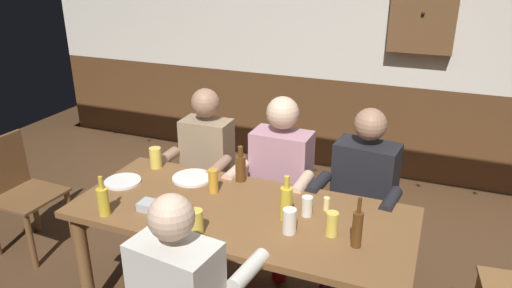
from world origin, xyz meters
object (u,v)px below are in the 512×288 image
at_px(dining_table, 241,225).
at_px(table_candle, 326,204).
at_px(person_1, 278,173).
at_px(bottle_0, 103,201).
at_px(bottle_2, 357,228).
at_px(pint_glass_5, 196,222).
at_px(person_0, 203,163).
at_px(plate_0, 192,178).
at_px(pint_glass_3, 307,206).
at_px(person_2, 362,189).
at_px(bottle_3, 241,167).
at_px(wall_dart_cabinet, 424,12).
at_px(plate_1, 123,181).
at_px(pint_glass_1, 289,221).
at_px(pint_glass_0, 213,181).
at_px(pint_glass_4, 332,224).
at_px(pint_glass_2, 156,158).
at_px(condiment_caddy, 151,206).
at_px(bottle_1, 286,202).
at_px(chair_empty_near_left, 19,191).

height_order(dining_table, table_candle, table_candle).
xyz_separation_m(person_1, bottle_0, (-0.69, -1.00, 0.15)).
relative_size(bottle_2, pint_glass_5, 1.98).
relative_size(dining_table, person_0, 1.61).
distance_m(dining_table, plate_0, 0.53).
bearing_deg(pint_glass_3, person_2, 69.71).
bearing_deg(bottle_3, bottle_0, -128.48).
relative_size(dining_table, wall_dart_cabinet, 2.81).
bearing_deg(plate_1, pint_glass_3, 2.23).
bearing_deg(pint_glass_1, bottle_3, 136.01).
bearing_deg(bottle_2, pint_glass_0, 164.69).
bearing_deg(bottle_3, person_2, 23.04).
bearing_deg(pint_glass_4, person_0, 147.89).
relative_size(plate_0, bottle_0, 1.10).
distance_m(pint_glass_0, pint_glass_2, 0.56).
bearing_deg(bottle_0, pint_glass_2, 97.07).
distance_m(dining_table, condiment_caddy, 0.53).
bearing_deg(person_2, dining_table, 55.38).
bearing_deg(person_0, bottle_1, 142.08).
height_order(person_0, chair_empty_near_left, person_0).
xyz_separation_m(condiment_caddy, pint_glass_4, (1.02, 0.13, 0.04)).
height_order(bottle_0, bottle_3, bottle_3).
bearing_deg(pint_glass_2, person_2, 14.13).
bearing_deg(plate_1, bottle_2, -5.71).
distance_m(pint_glass_3, pint_glass_5, 0.63).
bearing_deg(plate_0, chair_empty_near_left, -172.72).
bearing_deg(pint_glass_3, bottle_2, -32.36).
bearing_deg(plate_0, wall_dart_cabinet, 59.89).
relative_size(person_2, pint_glass_5, 8.69).
distance_m(chair_empty_near_left, plate_0, 1.43).
xyz_separation_m(person_0, plate_1, (-0.26, -0.61, 0.08)).
xyz_separation_m(chair_empty_near_left, bottle_0, (1.15, -0.41, 0.36)).
bearing_deg(person_0, bottle_2, 147.98).
distance_m(person_2, pint_glass_3, 0.63).
height_order(dining_table, pint_glass_0, pint_glass_0).
bearing_deg(pint_glass_0, person_1, 65.05).
bearing_deg(pint_glass_4, condiment_caddy, -172.61).
bearing_deg(bottle_1, pint_glass_2, 163.31).
relative_size(bottle_1, pint_glass_5, 1.88).
relative_size(condiment_caddy, bottle_3, 0.59).
relative_size(bottle_2, pint_glass_2, 1.95).
height_order(person_1, pint_glass_4, person_1).
height_order(pint_glass_5, wall_dart_cabinet, wall_dart_cabinet).
distance_m(bottle_1, wall_dart_cabinet, 2.48).
height_order(plate_1, pint_glass_1, pint_glass_1).
height_order(pint_glass_0, pint_glass_5, pint_glass_0).
bearing_deg(bottle_0, table_candle, 24.15).
bearing_deg(condiment_caddy, person_0, 97.50).
bearing_deg(pint_glass_3, plate_1, -177.77).
xyz_separation_m(person_0, bottle_2, (1.27, -0.77, 0.18)).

